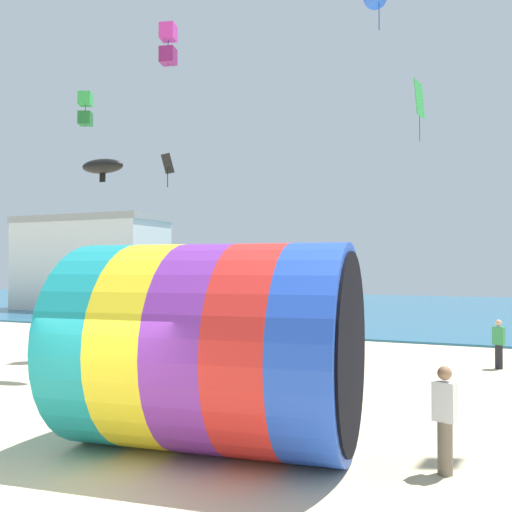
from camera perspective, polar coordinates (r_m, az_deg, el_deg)
name	(u,v)px	position (r m, az deg, el deg)	size (l,w,h in m)	color
ground_plane	(99,477)	(10.03, -15.39, -20.55)	(120.00, 120.00, 0.00)	beige
sea	(422,309)	(45.95, 16.29, -5.13)	(120.00, 40.00, 0.10)	#236084
giant_inflatable_tube	(214,346)	(10.62, -4.27, -9.00)	(5.51, 4.33, 3.77)	teal
kite_handler	(445,419)	(10.04, 18.37, -15.18)	(0.41, 0.32, 1.74)	#726651
kite_green_box	(85,109)	(25.64, -16.70, 13.92)	(0.68, 0.68, 1.47)	green
kite_magenta_box	(168,44)	(24.21, -8.78, 20.21)	(0.70, 0.70, 1.67)	#D1339E
kite_black_parafoil	(103,166)	(18.60, -15.10, 8.66)	(1.49, 0.70, 0.75)	black
kite_green_diamond	(419,100)	(22.05, 16.03, 14.79)	(0.28, 0.90, 2.18)	green
kite_black_diamond	(168,164)	(24.22, -8.83, 9.06)	(0.64, 0.48, 1.38)	black
bystander_near_water	(499,344)	(20.49, 23.11, -8.09)	(0.41, 0.33, 1.61)	black
bystander_mid_beach	(241,330)	(22.54, -1.52, -7.39)	(0.41, 0.41, 1.70)	#726651
promenade_building	(90,264)	(44.56, -16.29, -0.73)	(11.55, 4.89, 7.13)	silver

